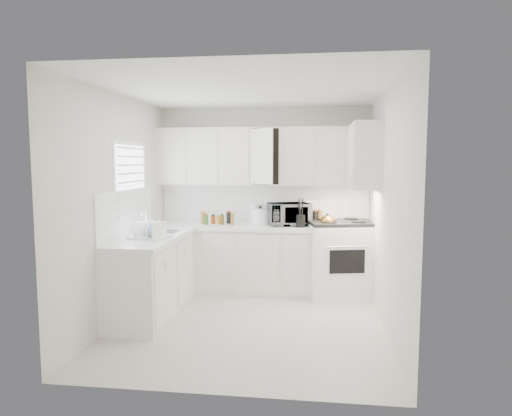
% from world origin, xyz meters
% --- Properties ---
extents(floor, '(3.20, 3.20, 0.00)m').
position_xyz_m(floor, '(0.00, 0.00, 0.00)').
color(floor, beige).
rests_on(floor, ground).
extents(ceiling, '(3.20, 3.20, 0.00)m').
position_xyz_m(ceiling, '(0.00, 0.00, 2.60)').
color(ceiling, white).
rests_on(ceiling, ground).
extents(wall_back, '(3.00, 0.00, 3.00)m').
position_xyz_m(wall_back, '(0.00, 1.60, 1.30)').
color(wall_back, silver).
rests_on(wall_back, ground).
extents(wall_front, '(3.00, 0.00, 3.00)m').
position_xyz_m(wall_front, '(0.00, -1.60, 1.30)').
color(wall_front, silver).
rests_on(wall_front, ground).
extents(wall_left, '(0.00, 3.20, 3.20)m').
position_xyz_m(wall_left, '(-1.50, 0.00, 1.30)').
color(wall_left, silver).
rests_on(wall_left, ground).
extents(wall_right, '(0.00, 3.20, 3.20)m').
position_xyz_m(wall_right, '(1.50, 0.00, 1.30)').
color(wall_right, silver).
rests_on(wall_right, ground).
extents(window_blinds, '(0.06, 0.96, 1.06)m').
position_xyz_m(window_blinds, '(-1.48, 0.35, 1.55)').
color(window_blinds, white).
rests_on(window_blinds, wall_left).
extents(lower_cabinets_back, '(2.22, 0.60, 0.90)m').
position_xyz_m(lower_cabinets_back, '(-0.39, 1.30, 0.45)').
color(lower_cabinets_back, silver).
rests_on(lower_cabinets_back, floor).
extents(lower_cabinets_left, '(0.60, 1.60, 0.90)m').
position_xyz_m(lower_cabinets_left, '(-1.20, 0.20, 0.45)').
color(lower_cabinets_left, silver).
rests_on(lower_cabinets_left, floor).
extents(countertop_back, '(2.24, 0.64, 0.05)m').
position_xyz_m(countertop_back, '(-0.39, 1.29, 0.93)').
color(countertop_back, silver).
rests_on(countertop_back, lower_cabinets_back).
extents(countertop_left, '(0.64, 1.62, 0.05)m').
position_xyz_m(countertop_left, '(-1.19, 0.20, 0.93)').
color(countertop_left, silver).
rests_on(countertop_left, lower_cabinets_left).
extents(backsplash_back, '(2.98, 0.02, 0.55)m').
position_xyz_m(backsplash_back, '(0.00, 1.59, 1.23)').
color(backsplash_back, white).
rests_on(backsplash_back, wall_back).
extents(backsplash_left, '(0.02, 1.60, 0.55)m').
position_xyz_m(backsplash_left, '(-1.49, 0.20, 1.23)').
color(backsplash_left, white).
rests_on(backsplash_left, wall_left).
extents(upper_cabinets_back, '(3.00, 0.33, 0.80)m').
position_xyz_m(upper_cabinets_back, '(0.00, 1.44, 1.50)').
color(upper_cabinets_back, silver).
rests_on(upper_cabinets_back, wall_back).
extents(upper_cabinets_right, '(0.33, 0.90, 0.80)m').
position_xyz_m(upper_cabinets_right, '(1.33, 0.82, 1.50)').
color(upper_cabinets_right, silver).
rests_on(upper_cabinets_right, wall_right).
extents(sink, '(0.42, 0.38, 0.30)m').
position_xyz_m(sink, '(-1.19, 0.55, 1.07)').
color(sink, gray).
rests_on(sink, countertop_left).
extents(stove, '(0.98, 0.87, 1.32)m').
position_xyz_m(stove, '(1.08, 1.26, 0.66)').
color(stove, white).
rests_on(stove, floor).
extents(tea_kettle, '(0.26, 0.22, 0.22)m').
position_xyz_m(tea_kettle, '(0.90, 1.10, 1.05)').
color(tea_kettle, olive).
rests_on(tea_kettle, stove).
extents(frying_pan, '(0.38, 0.49, 0.04)m').
position_xyz_m(frying_pan, '(1.26, 1.42, 0.96)').
color(frying_pan, black).
rests_on(frying_pan, stove).
extents(microwave, '(0.62, 0.46, 0.38)m').
position_xyz_m(microwave, '(0.38, 1.33, 1.14)').
color(microwave, gray).
rests_on(microwave, countertop_back).
extents(rice_cooker, '(0.27, 0.27, 0.26)m').
position_xyz_m(rice_cooker, '(-0.03, 1.40, 1.08)').
color(rice_cooker, white).
rests_on(rice_cooker, countertop_back).
extents(paper_towel, '(0.12, 0.12, 0.27)m').
position_xyz_m(paper_towel, '(-0.12, 1.52, 1.08)').
color(paper_towel, white).
rests_on(paper_towel, countertop_back).
extents(utensil_crock, '(0.17, 0.17, 0.40)m').
position_xyz_m(utensil_crock, '(0.55, 1.15, 1.15)').
color(utensil_crock, black).
rests_on(utensil_crock, countertop_back).
extents(dish_rack, '(0.48, 0.40, 0.23)m').
position_xyz_m(dish_rack, '(-1.15, 0.03, 1.06)').
color(dish_rack, white).
rests_on(dish_rack, countertop_left).
extents(spice_left_0, '(0.06, 0.06, 0.13)m').
position_xyz_m(spice_left_0, '(-0.85, 1.42, 1.02)').
color(spice_left_0, '#915C27').
rests_on(spice_left_0, countertop_back).
extents(spice_left_1, '(0.06, 0.06, 0.13)m').
position_xyz_m(spice_left_1, '(-0.78, 1.33, 1.02)').
color(spice_left_1, '#2D6220').
rests_on(spice_left_1, countertop_back).
extents(spice_left_2, '(0.06, 0.06, 0.13)m').
position_xyz_m(spice_left_2, '(-0.70, 1.42, 1.02)').
color(spice_left_2, '#C64A1A').
rests_on(spice_left_2, countertop_back).
extents(spice_left_3, '(0.06, 0.06, 0.13)m').
position_xyz_m(spice_left_3, '(-0.62, 1.33, 1.02)').
color(spice_left_3, gold).
rests_on(spice_left_3, countertop_back).
extents(spice_left_4, '(0.06, 0.06, 0.13)m').
position_xyz_m(spice_left_4, '(-0.55, 1.42, 1.02)').
color(spice_left_4, '#533D17').
rests_on(spice_left_4, countertop_back).
extents(spice_left_5, '(0.06, 0.06, 0.13)m').
position_xyz_m(spice_left_5, '(-0.47, 1.33, 1.02)').
color(spice_left_5, black).
rests_on(spice_left_5, countertop_back).
extents(spice_left_6, '(0.06, 0.06, 0.13)m').
position_xyz_m(spice_left_6, '(-0.40, 1.42, 1.02)').
color(spice_left_6, '#915C27').
rests_on(spice_left_6, countertop_back).
extents(sauce_right_0, '(0.06, 0.06, 0.19)m').
position_xyz_m(sauce_right_0, '(0.58, 1.46, 1.05)').
color(sauce_right_0, '#C64A1A').
rests_on(sauce_right_0, countertop_back).
extents(sauce_right_1, '(0.06, 0.06, 0.19)m').
position_xyz_m(sauce_right_1, '(0.64, 1.40, 1.05)').
color(sauce_right_1, gold).
rests_on(sauce_right_1, countertop_back).
extents(sauce_right_2, '(0.06, 0.06, 0.19)m').
position_xyz_m(sauce_right_2, '(0.69, 1.46, 1.05)').
color(sauce_right_2, '#533D17').
rests_on(sauce_right_2, countertop_back).
extents(sauce_right_3, '(0.06, 0.06, 0.19)m').
position_xyz_m(sauce_right_3, '(0.74, 1.40, 1.05)').
color(sauce_right_3, black).
rests_on(sauce_right_3, countertop_back).
extents(sauce_right_4, '(0.06, 0.06, 0.19)m').
position_xyz_m(sauce_right_4, '(0.80, 1.46, 1.05)').
color(sauce_right_4, '#915C27').
rests_on(sauce_right_4, countertop_back).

